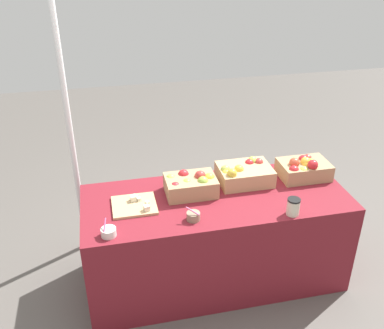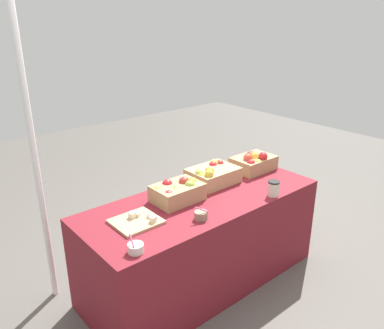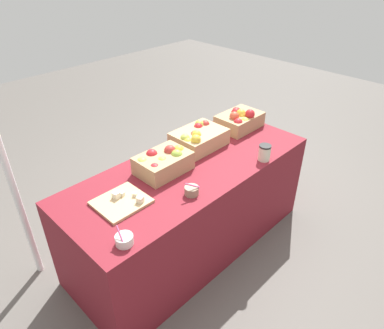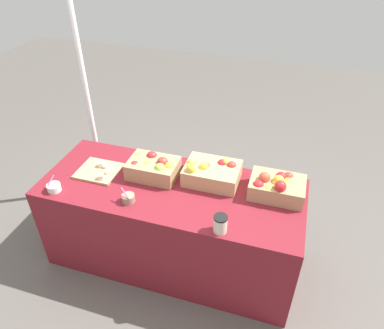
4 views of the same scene
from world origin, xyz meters
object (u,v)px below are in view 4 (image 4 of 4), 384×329
Objects in this scene: cutting_board_front at (99,170)px; sample_bowl_mid at (54,187)px; sample_bowl_near at (128,198)px; apple_crate_left at (277,186)px; coffee_cup at (220,224)px; apple_crate_middle at (211,172)px; tent_pole at (86,91)px; apple_crate_right at (153,167)px.

cutting_board_front is 0.35m from sample_bowl_mid.
apple_crate_left is at bearing 21.26° from sample_bowl_near.
coffee_cup is at bearing -122.49° from apple_crate_left.
apple_crate_middle is 0.62m from sample_bowl_near.
apple_crate_middle reaches higher than cutting_board_front.
apple_crate_middle is at bearing 10.52° from cutting_board_front.
sample_bowl_near is at bearing 172.86° from coffee_cup.
cutting_board_front is 0.14× the size of tent_pole.
tent_pole reaches higher than apple_crate_right.
sample_bowl_mid reaches higher than cutting_board_front.
apple_crate_middle is 3.74× the size of sample_bowl_near.
cutting_board_front is 2.87× the size of sample_bowl_near.
sample_bowl_near is at bearing -158.74° from apple_crate_left.
apple_crate_right is 1.00m from tent_pole.
coffee_cup is at bearing -33.69° from apple_crate_right.
coffee_cup reaches higher than cutting_board_front.
apple_crate_middle is at bearing 9.88° from apple_crate_right.
tent_pole is at bearing 164.54° from apple_crate_left.
sample_bowl_near is (-0.05, -0.32, -0.05)m from apple_crate_right.
cutting_board_front is (-0.41, -0.08, -0.06)m from apple_crate_right.
apple_crate_middle reaches higher than sample_bowl_mid.
apple_crate_right is at bearing -32.53° from tent_pole.
apple_crate_right reaches higher than sample_bowl_mid.
sample_bowl_mid reaches higher than sample_bowl_near.
tent_pole is at bearing 132.13° from sample_bowl_near.
cutting_board_front is at bearing -168.82° from apple_crate_right.
apple_crate_middle is at bearing -19.74° from tent_pole.
tent_pole reaches higher than apple_crate_middle.
cutting_board_front is at bearing -174.45° from apple_crate_left.
apple_crate_left reaches higher than apple_crate_middle.
sample_bowl_near is (0.36, -0.24, 0.02)m from cutting_board_front.
apple_crate_left is 1.24× the size of cutting_board_front.
coffee_cup is at bearing -17.66° from cutting_board_front.
coffee_cup is 1.72m from tent_pole.
coffee_cup is (0.18, -0.48, -0.01)m from apple_crate_middle.
apple_crate_middle is 0.85m from cutting_board_front.
apple_crate_middle is at bearing 176.55° from apple_crate_left.
coffee_cup is (0.66, -0.08, 0.03)m from sample_bowl_near.
apple_crate_middle is (-0.47, 0.03, -0.00)m from apple_crate_left.
cutting_board_front is at bearing -169.48° from apple_crate_middle.
sample_bowl_mid is at bearing -156.50° from apple_crate_middle.
coffee_cup is (0.61, -0.41, -0.01)m from apple_crate_right.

